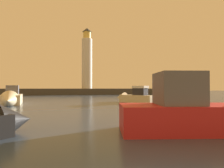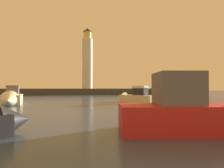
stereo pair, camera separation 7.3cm
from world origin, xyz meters
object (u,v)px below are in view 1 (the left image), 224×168
(motorboat_2, at_px, (133,97))
(mooring_buoy, at_px, (184,98))
(lighthouse, at_px, (87,60))
(motorboat_3, at_px, (11,99))
(motorboat_1, at_px, (220,113))

(motorboat_2, distance_m, mooring_buoy, 8.45)
(lighthouse, height_order, motorboat_2, lighthouse)
(mooring_buoy, bearing_deg, motorboat_3, -174.92)
(lighthouse, bearing_deg, motorboat_2, -82.49)
(motorboat_1, bearing_deg, motorboat_2, 85.74)
(motorboat_1, height_order, motorboat_2, motorboat_1)
(motorboat_1, distance_m, motorboat_2, 19.13)
(lighthouse, distance_m, motorboat_2, 37.07)
(lighthouse, height_order, motorboat_3, lighthouse)
(lighthouse, xyz_separation_m, motorboat_2, (4.66, -35.34, -10.17))
(motorboat_1, height_order, mooring_buoy, motorboat_1)
(motorboat_2, bearing_deg, mooring_buoy, 6.02)
(motorboat_3, height_order, mooring_buoy, motorboat_3)
(motorboat_1, distance_m, motorboat_3, 22.91)
(lighthouse, height_order, mooring_buoy, lighthouse)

